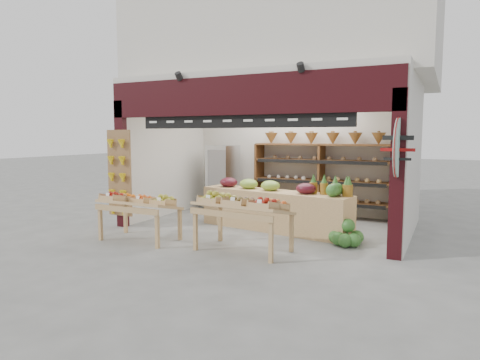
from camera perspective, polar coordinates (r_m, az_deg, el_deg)
name	(u,v)px	position (r m, az deg, el deg)	size (l,w,h in m)	color
ground	(261,229)	(8.94, 2.77, -6.53)	(60.00, 60.00, 0.00)	slate
shop_structure	(289,49)	(10.42, 6.59, 16.92)	(6.36, 5.12, 5.40)	beige
banana_board	(119,175)	(9.27, -15.89, 0.67)	(0.60, 0.15, 1.80)	brown
gift_sign	(398,148)	(6.90, 20.30, 4.06)	(0.04, 0.93, 0.92)	#A3CDB9
back_shelving	(321,164)	(10.34, 10.80, 2.09)	(3.27, 0.54, 2.00)	brown
refrigerator	(223,178)	(11.07, -2.29, 0.29)	(0.65, 0.65, 1.68)	silver
cardboard_stack	(228,212)	(9.56, -1.65, -4.35)	(1.04, 0.74, 0.61)	beige
mid_counter	(274,209)	(8.77, 4.54, -3.82)	(3.30, 1.18, 1.03)	tan
display_table_left	(137,202)	(8.19, -13.52, -2.93)	(1.42, 0.79, 0.93)	tan
display_table_right	(243,205)	(7.12, 0.43, -3.38)	(1.62, 0.99, 0.99)	tan
watermelon_pile	(345,235)	(7.87, 13.85, -7.09)	(0.60, 0.62, 0.47)	#1E4F1A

